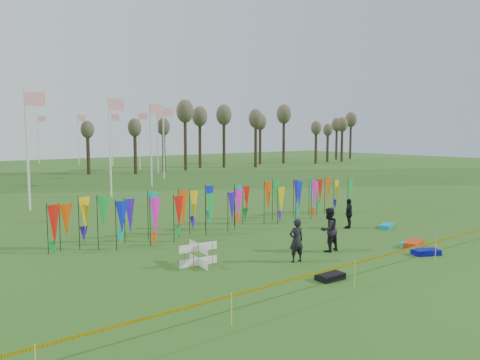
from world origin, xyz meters
TOP-DOWN VIEW (x-y plane):
  - ground at (0.00, 0.00)m, footprint 160.00×160.00m
  - banner_row at (0.28, 7.96)m, footprint 18.64×0.64m
  - caution_tape_near at (-0.22, -2.08)m, footprint 26.00×0.02m
  - tree_line at (32.00, 44.00)m, footprint 53.92×1.92m
  - box_kite at (-4.86, 3.19)m, footprint 0.82×0.82m
  - person_left at (-1.46, 1.30)m, footprint 0.72×0.60m
  - person_mid at (0.81, 1.65)m, footprint 0.93×0.57m
  - person_right at (5.38, 4.30)m, footprint 1.08×0.88m
  - kite_bag_turquoise at (4.41, -0.03)m, footprint 1.03×0.52m
  - kite_bag_blue at (3.64, -1.25)m, footprint 1.25×1.00m
  - kite_bag_red at (4.54, -0.12)m, footprint 1.44×0.98m
  - kite_bag_black at (-2.10, -1.05)m, footprint 1.02×0.62m
  - kite_bag_teal at (7.05, 3.08)m, footprint 1.22×0.88m

SIDE VIEW (x-z plane):
  - ground at x=0.00m, z-range 0.00..0.00m
  - kite_bag_turquoise at x=4.41m, z-range 0.00..0.21m
  - kite_bag_teal at x=7.05m, z-range 0.00..0.21m
  - kite_bag_black at x=-2.10m, z-range 0.00..0.23m
  - kite_bag_blue at x=3.64m, z-range 0.00..0.23m
  - kite_bag_red at x=4.54m, z-range 0.00..0.24m
  - box_kite at x=-4.86m, z-range 0.00..0.91m
  - caution_tape_near at x=-0.22m, z-range 0.33..1.23m
  - person_right at x=5.38m, z-range 0.00..1.61m
  - person_left at x=-1.46m, z-range 0.00..1.74m
  - person_mid at x=0.81m, z-range 0.00..1.91m
  - banner_row at x=0.28m, z-range 0.25..2.51m
  - tree_line at x=32.00m, z-range 2.25..10.09m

